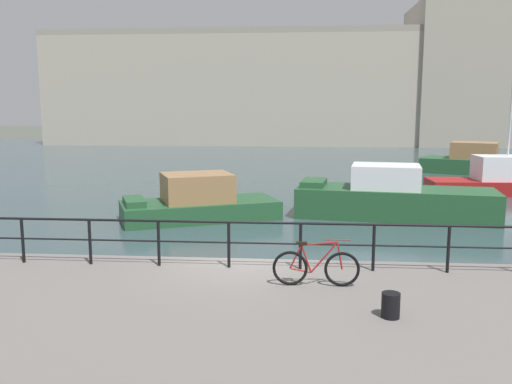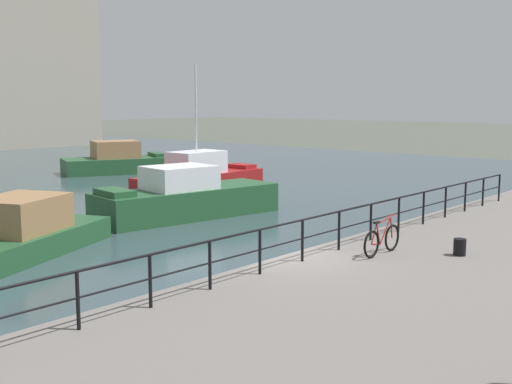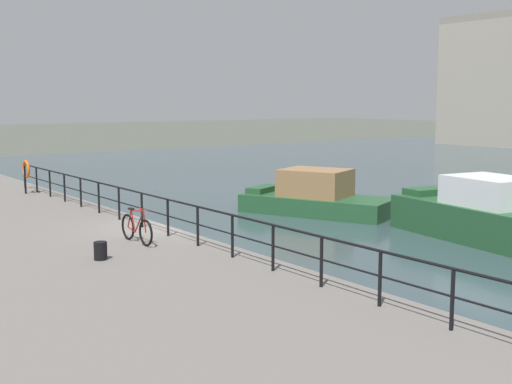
{
  "view_description": "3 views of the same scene",
  "coord_description": "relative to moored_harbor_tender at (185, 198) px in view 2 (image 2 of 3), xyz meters",
  "views": [
    {
      "loc": [
        1.32,
        -12.38,
        4.43
      ],
      "look_at": [
        0.11,
        2.78,
        2.04
      ],
      "focal_mm": 37.41,
      "sensor_mm": 36.0,
      "label": 1
    },
    {
      "loc": [
        -12.84,
        -10.26,
        4.84
      ],
      "look_at": [
        -0.36,
        0.67,
        2.48
      ],
      "focal_mm": 45.44,
      "sensor_mm": 36.0,
      "label": 2
    },
    {
      "loc": [
        17.71,
        -9.68,
        4.64
      ],
      "look_at": [
        0.85,
        2.75,
        1.77
      ],
      "focal_mm": 46.44,
      "sensor_mm": 36.0,
      "label": 3
    }
  ],
  "objects": [
    {
      "name": "mooring_bollard",
      "position": [
        -2.2,
        -12.84,
        0.25
      ],
      "size": [
        0.32,
        0.32,
        0.44
      ],
      "primitive_type": "cylinder",
      "color": "black",
      "rests_on": "quay_promenade"
    },
    {
      "name": "moored_cabin_cruiser",
      "position": [
        -7.82,
        -0.96,
        -0.12
      ],
      "size": [
        6.69,
        4.83,
        1.85
      ],
      "rotation": [
        0.0,
        0.0,
        3.55
      ],
      "color": "#23512D",
      "rests_on": "water_basin"
    },
    {
      "name": "moored_harbor_tender",
      "position": [
        0.0,
        0.0,
        0.0
      ],
      "size": [
        8.18,
        3.7,
        2.16
      ],
      "rotation": [
        0.0,
        0.0,
        2.99
      ],
      "color": "#23512D",
      "rests_on": "water_basin"
    },
    {
      "name": "quay_railing",
      "position": [
        -4.56,
        -10.14,
        0.77
      ],
      "size": [
        24.33,
        0.07,
        1.08
      ],
      "color": "black",
      "rests_on": "quay_promenade"
    },
    {
      "name": "moored_red_daysailer",
      "position": [
        8.23,
        15.67,
        -0.01
      ],
      "size": [
        7.45,
        5.5,
        2.14
      ],
      "rotation": [
        0.0,
        0.0,
        -0.42
      ],
      "color": "#23512D",
      "rests_on": "water_basin"
    },
    {
      "name": "parked_bicycle",
      "position": [
        -3.44,
        -11.27,
        0.42
      ],
      "size": [
        1.77,
        0.09,
        0.98
      ],
      "rotation": [
        0.0,
        0.0,
        0.01
      ],
      "color": "black",
      "rests_on": "quay_promenade"
    },
    {
      "name": "moored_blue_motorboat",
      "position": [
        7.21,
        6.63,
        -0.09
      ],
      "size": [
        8.47,
        2.54,
        6.83
      ],
      "rotation": [
        0.0,
        0.0,
        0.03
      ],
      "color": "maroon",
      "rests_on": "water_basin"
    },
    {
      "name": "ground_plane",
      "position": [
        -5.14,
        -9.39,
        -0.82
      ],
      "size": [
        240.0,
        240.0,
        0.0
      ],
      "primitive_type": "plane",
      "color": "#4C5147"
    }
  ]
}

